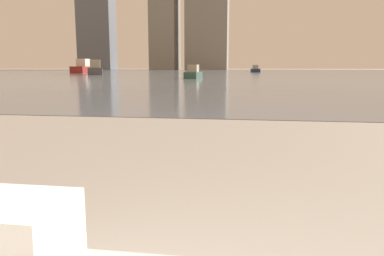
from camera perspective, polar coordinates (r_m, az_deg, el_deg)
name	(u,v)px	position (r m, az deg, el deg)	size (l,w,h in m)	color
harbor_water	(248,72)	(61.77, 8.54, 8.38)	(180.00, 110.00, 0.01)	slate
harbor_boat_0	(255,70)	(64.28, 9.63, 8.77)	(1.60, 3.35, 1.21)	navy
harbor_boat_2	(95,69)	(45.52, -14.50, 8.64)	(3.15, 4.84, 1.72)	#4C4C51
harbor_boat_3	(193,74)	(30.27, 0.22, 8.30)	(1.13, 2.95, 1.09)	#335647
harbor_boat_5	(83,68)	(56.92, -16.21, 8.76)	(2.15, 5.51, 2.03)	maroon
skyline_tower_0	(96,15)	(128.56, -14.43, 16.39)	(11.01, 6.84, 34.64)	slate
skyline_tower_1	(165,1)	(122.31, -4.19, 18.70)	(7.86, 11.10, 41.70)	gray
skyline_tower_2	(207,6)	(119.87, 2.38, 18.07)	(12.74, 9.58, 38.23)	gray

